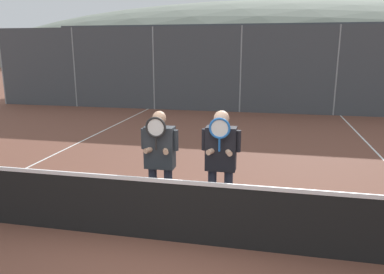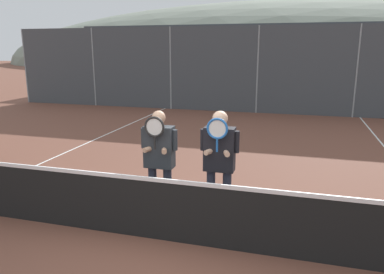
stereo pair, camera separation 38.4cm
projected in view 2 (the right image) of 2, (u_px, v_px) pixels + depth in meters
name	position (u px, v px, depth m)	size (l,w,h in m)	color
ground_plane	(165.00, 240.00, 5.20)	(120.00, 120.00, 0.00)	brown
hill_distant	(290.00, 64.00, 61.24)	(99.38, 55.21, 19.32)	gray
clubhouse_building	(242.00, 58.00, 23.84)	(19.19, 5.50, 3.91)	beige
fence_back	(258.00, 70.00, 15.00)	(22.24, 0.06, 3.47)	gray
tennis_net	(164.00, 209.00, 5.09)	(10.69, 0.09, 1.01)	gray
court_line_left_sideline	(53.00, 158.00, 9.07)	(0.05, 16.00, 0.01)	white
player_leftmost	(159.00, 155.00, 5.72)	(0.59, 0.34, 1.69)	#232838
player_center_left	(219.00, 157.00, 5.51)	(0.58, 0.34, 1.73)	#232838
car_far_left	(128.00, 80.00, 20.48)	(4.74, 2.01, 1.77)	silver
car_left_of_center	(218.00, 81.00, 18.97)	(4.17, 1.92, 1.87)	#B2B7BC
car_center	(321.00, 85.00, 17.63)	(4.60, 1.91, 1.76)	slate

